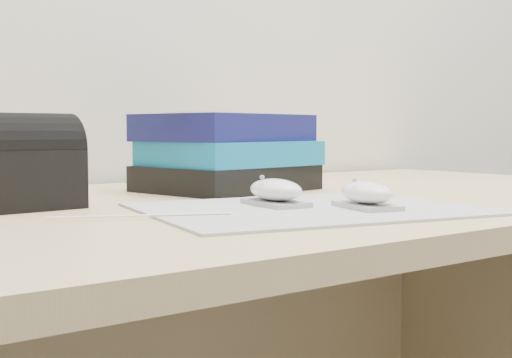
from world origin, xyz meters
TOP-DOWN VIEW (x-y plane):
  - desk at (0.00, 1.64)m, footprint 1.60×0.80m
  - mousepad at (-0.01, 1.42)m, footprint 0.46×0.39m
  - mouse_rear at (-0.03, 1.46)m, footprint 0.06×0.10m
  - mouse_front at (0.04, 1.37)m, footprint 0.07×0.10m
  - usb_cable at (-0.23, 1.46)m, footprint 0.19×0.09m
  - book_stack at (0.07, 1.72)m, footprint 0.29×0.25m
  - pouch at (-0.30, 1.65)m, footprint 0.14×0.10m

SIDE VIEW (x-z plane):
  - desk at x=0.00m, z-range 0.13..0.86m
  - mousepad at x=-0.01m, z-range 0.73..0.73m
  - usb_cable at x=-0.23m, z-range 0.73..0.74m
  - mouse_front at x=0.04m, z-range 0.73..0.77m
  - mouse_rear at x=-0.03m, z-range 0.73..0.77m
  - pouch at x=-0.30m, z-range 0.73..0.85m
  - book_stack at x=0.07m, z-range 0.73..0.86m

